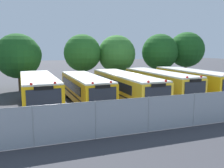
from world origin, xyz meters
name	(u,v)px	position (x,y,z in m)	size (l,w,h in m)	color
ground_plane	(124,101)	(0.00, 0.00, 0.00)	(160.00, 160.00, 0.00)	#38383D
school_bus_0	(38,90)	(-7.52, -0.25, 1.43)	(2.87, 9.96, 2.73)	#EAA80C
school_bus_1	(85,88)	(-3.62, 0.16, 1.33)	(2.67, 9.78, 2.53)	#EAA80C
school_bus_2	(125,86)	(0.04, -0.08, 1.37)	(2.70, 11.60, 2.60)	yellow
school_bus_3	(159,83)	(3.63, 0.09, 1.41)	(2.58, 10.61, 2.68)	yellow
school_bus_4	(191,82)	(7.33, -0.06, 1.43)	(2.60, 10.50, 2.73)	yellow
tree_1	(20,56)	(-8.97, 8.64, 3.95)	(5.03, 4.98, 6.41)	#4C3823
tree_2	(83,52)	(-1.53, 10.05, 4.29)	(4.70, 4.70, 6.54)	#4C3823
tree_3	(116,54)	(2.85, 9.77, 4.00)	(4.94, 4.94, 6.50)	#4C3823
tree_4	(160,52)	(9.18, 9.20, 4.24)	(4.97, 4.97, 6.76)	#4C3823
tree_5	(187,49)	(13.40, 8.81, 4.66)	(4.98, 4.98, 7.08)	#4C3823
chainlink_fence	(172,112)	(-0.37, -8.16, 1.07)	(21.75, 0.07, 2.06)	#9EA0A3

